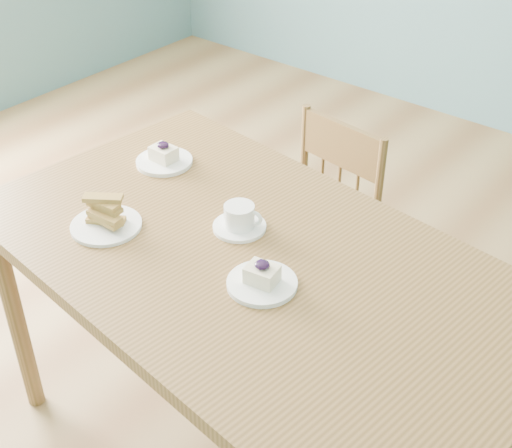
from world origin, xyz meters
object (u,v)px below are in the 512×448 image
(dining_chair, at_px, (314,234))
(coffee_cup, at_px, (240,219))
(cheesecake_plate_far, at_px, (164,158))
(cheesecake_plate_near, at_px, (262,280))
(biscotti_plate, at_px, (105,218))
(dining_table, at_px, (252,280))

(dining_chair, xyz_separation_m, coffee_cup, (0.13, -0.55, 0.41))
(cheesecake_plate_far, relative_size, coffee_cup, 1.21)
(coffee_cup, bearing_deg, dining_chair, 82.96)
(cheesecake_plate_near, xyz_separation_m, biscotti_plate, (-0.47, -0.07, 0.01))
(dining_chair, xyz_separation_m, biscotti_plate, (-0.14, -0.77, 0.41))
(dining_table, distance_m, cheesecake_plate_near, 0.16)
(dining_table, height_order, coffee_cup, coffee_cup)
(coffee_cup, relative_size, biscotti_plate, 0.75)
(dining_chair, bearing_deg, biscotti_plate, -93.80)
(cheesecake_plate_far, bearing_deg, biscotti_plate, -70.11)
(biscotti_plate, bearing_deg, cheesecake_plate_far, 109.89)
(dining_table, height_order, biscotti_plate, biscotti_plate)
(dining_table, relative_size, cheesecake_plate_near, 9.38)
(cheesecake_plate_far, height_order, coffee_cup, cheesecake_plate_far)
(biscotti_plate, bearing_deg, dining_table, 21.63)
(dining_chair, relative_size, cheesecake_plate_far, 4.78)
(cheesecake_plate_near, height_order, coffee_cup, same)
(dining_table, xyz_separation_m, cheesecake_plate_near, (0.09, -0.08, 0.10))
(cheesecake_plate_far, bearing_deg, cheesecake_plate_near, -23.86)
(coffee_cup, distance_m, biscotti_plate, 0.35)
(cheesecake_plate_near, xyz_separation_m, cheesecake_plate_far, (-0.59, 0.26, 0.00))
(cheesecake_plate_near, bearing_deg, dining_table, 141.15)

